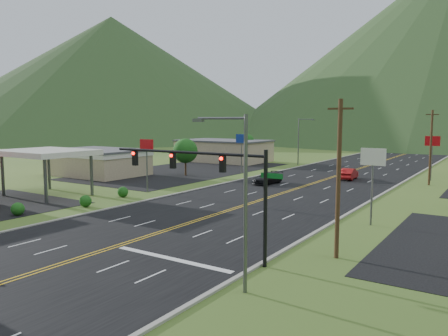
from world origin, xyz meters
The scene contains 17 objects.
traffic_signal centered at (6.48, 14.00, 5.33)m, with size 13.10×0.43×7.00m.
streetlight_east centered at (11.18, 10.00, 5.18)m, with size 3.28×0.25×9.00m.
streetlight_west centered at (-11.68, 70.00, 5.18)m, with size 3.28×0.25×9.00m.
gas_canopy centered at (-22.00, 22.00, 4.87)m, with size 10.00×8.00×5.30m.
building_west_mid centered at (-32.00, 38.00, 2.27)m, with size 14.40×10.40×4.10m.
building_west_far centered at (-28.00, 68.00, 2.26)m, with size 18.40×11.40×4.50m.
pole_sign_west_a centered at (-14.00, 30.00, 5.05)m, with size 2.00×0.18×6.40m.
pole_sign_west_b centered at (-14.00, 52.00, 5.05)m, with size 2.00×0.18×6.40m.
pole_sign_east_a centered at (13.00, 28.00, 5.05)m, with size 2.00×0.18×6.40m.
pole_sign_east_b centered at (13.00, 60.00, 5.05)m, with size 2.00×0.18×6.40m.
tree_west_a centered at (-20.00, 45.00, 3.89)m, with size 3.84×3.84×5.82m.
tree_west_b centered at (-25.00, 72.00, 3.89)m, with size 3.84×3.84×5.82m.
utility_pole_a centered at (13.50, 18.00, 5.13)m, with size 1.60×0.28×10.00m.
utility_pole_b centered at (13.50, 55.00, 5.13)m, with size 1.60×0.28×10.00m.
mountain_nw centered at (-148.49, 148.49, 30.00)m, with size 190.00×190.00×60.00m, color #20391A.
car_dark_mid centered at (-5.05, 44.06, 0.77)m, with size 2.16×5.32×1.54m, color black.
car_red_far centered at (2.85, 54.49, 0.82)m, with size 1.74×4.99×1.64m, color maroon.
Camera 1 is at (22.32, -8.39, 8.73)m, focal length 35.00 mm.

